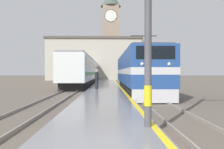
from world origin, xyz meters
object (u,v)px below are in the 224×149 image
Objects in this scene: person_on_platform at (97,79)px; clock_tower at (111,32)px; locomotive_train at (137,72)px; passenger_train at (89,71)px.

clock_tower reaches higher than person_on_platform.
clock_tower reaches higher than locomotive_train.
locomotive_train is 0.63× the size of clock_tower.
locomotive_train is at bearing 4.47° from person_on_platform.
clock_tower is (1.99, 46.97, 13.04)m from person_on_platform.
person_on_platform is (2.55, -21.82, -0.87)m from passenger_train.
locomotive_train reaches higher than passenger_train.
clock_tower is at bearing 79.78° from passenger_train.
passenger_train is at bearing 106.59° from locomotive_train.
person_on_platform is 48.79m from clock_tower.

